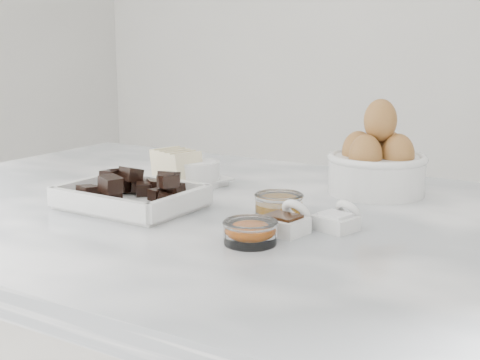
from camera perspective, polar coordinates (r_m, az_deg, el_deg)
name	(u,v)px	position (r m, az deg, el deg)	size (l,w,h in m)	color
marble_slab	(219,220)	(1.04, -1.81, -3.41)	(1.20, 0.80, 0.04)	white
chocolate_dish	(131,193)	(1.04, -9.31, -1.10)	(0.21, 0.16, 0.05)	white
butter_plate	(174,171)	(1.20, -5.64, 0.73)	(0.20, 0.20, 0.06)	white
sugar_ramekin	(199,173)	(1.18, -3.53, 0.63)	(0.07, 0.07, 0.04)	white
egg_bowl	(377,163)	(1.14, 11.61, 1.42)	(0.17, 0.17, 0.16)	white
honey_bowl	(279,204)	(0.99, 3.33, -2.03)	(0.07, 0.07, 0.03)	white
zest_bowl	(250,231)	(0.85, 0.89, -4.39)	(0.07, 0.07, 0.03)	white
vanilla_spoon	(286,221)	(0.90, 3.99, -3.54)	(0.07, 0.08, 0.05)	white
salt_spoon	(338,219)	(0.92, 8.40, -3.34)	(0.06, 0.08, 0.04)	white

